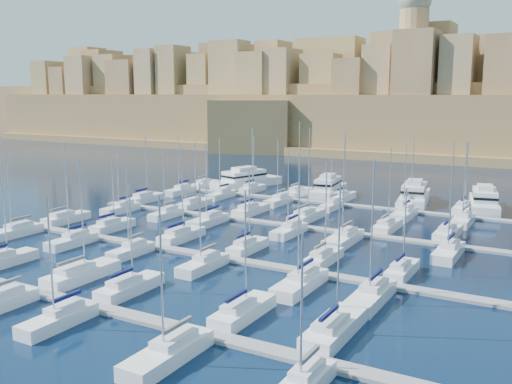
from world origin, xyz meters
The scene contains 54 objects.
ground centered at (0.00, 0.00, 0.00)m, with size 600.00×600.00×0.00m, color black.
pontoon_near centered at (0.00, -34.00, 0.20)m, with size 84.00×2.00×0.40m, color slate.
pontoon_mid_near centered at (0.00, -12.00, 0.20)m, with size 84.00×2.00×0.40m, color slate.
pontoon_mid_far centered at (0.00, 10.00, 0.20)m, with size 84.00×2.00×0.40m, color slate.
pontoon_far centered at (0.00, 32.00, 0.20)m, with size 84.00×2.00×0.40m, color slate.
sailboat_1 centered at (-24.02, -28.66, 0.74)m, with size 2.67×8.90×13.55m.
sailboat_2 centered at (-10.66, -27.92, 0.76)m, with size 3.12×10.40×15.11m.
sailboat_3 centered at (-2.34, -28.57, 0.73)m, with size 2.73×9.09×12.86m.
sailboat_4 centered at (12.66, -28.50, 0.74)m, with size 2.77×9.23×13.38m.
sailboat_5 centered at (22.37, -28.04, 0.76)m, with size 3.05×10.17×14.90m.
sailboat_9 centered at (-1.94, -39.11, 0.73)m, with size 2.53×8.44×13.44m.
sailboat_10 centered at (12.02, -39.76, 0.76)m, with size 2.93×9.76×14.77m.
sailboat_11 centered at (24.18, -38.86, 0.73)m, with size 2.38×7.93×12.96m.
sailboat_12 centered at (-36.78, -6.55, 0.75)m, with size 2.74×9.14×14.47m.
sailboat_13 centered at (-25.59, -6.83, 0.72)m, with size 2.57×8.55×11.62m.
sailboat_14 centered at (-11.57, -6.53, 0.75)m, with size 2.75×9.17×15.02m.
sailboat_15 centered at (0.62, -6.96, 0.72)m, with size 2.49×8.29×12.21m.
sailboat_16 centered at (12.34, -6.86, 0.74)m, with size 2.55×8.50×13.94m.
sailboat_17 centered at (22.99, -7.04, 0.71)m, with size 2.44×8.13×11.35m.
sailboat_18 centered at (-36.19, -17.56, 0.74)m, with size 2.80×9.35×13.09m.
sailboat_19 centered at (-23.81, -17.14, 0.73)m, with size 2.55×8.49×12.89m.
sailboat_20 centered at (-12.54, -16.79, 0.73)m, with size 2.34×7.78×12.91m.
sailboat_21 centered at (0.02, -17.24, 0.72)m, with size 2.61×8.71×11.79m.
sailboat_22 centered at (14.10, -17.89, 0.77)m, with size 3.01×10.03×15.95m.
sailboat_23 centered at (22.58, -17.76, 0.77)m, with size 2.93×9.77×16.10m.
sailboat_24 centered at (-37.34, 15.48, 0.75)m, with size 2.75×9.18×14.48m.
sailboat_25 centered at (-24.74, 15.29, 0.74)m, with size 2.64×8.79×13.37m.
sailboat_26 centered at (-11.99, 15.76, 0.77)m, with size 2.92×9.75×16.33m.
sailboat_27 centered at (-0.56, 16.14, 0.78)m, with size 3.16×10.53×16.78m.
sailboat_28 centered at (14.39, 15.42, 0.74)m, with size 2.72×9.07×14.04m.
sailboat_29 centered at (24.11, 15.85, 0.76)m, with size 2.98×9.94×15.49m.
sailboat_30 centered at (-34.36, 4.79, 0.73)m, with size 2.59×8.63×12.96m.
sailboat_31 centered at (-23.67, 5.14, 0.73)m, with size 2.38×7.92×12.82m.
sailboat_32 centered at (-13.89, 4.40, 0.75)m, with size 2.83×9.43×14.28m.
sailboat_33 centered at (1.57, 4.69, 0.74)m, with size 2.65×8.84×14.10m.
sailboat_34 centered at (11.10, 3.97, 0.78)m, with size 3.09×10.30×17.12m.
sailboat_35 centered at (26.40, 4.31, 0.75)m, with size 2.88×9.62×14.55m.
sailboat_36 centered at (-37.07, 37.15, 0.72)m, with size 2.56×8.52×12.35m.
sailboat_37 centered at (-23.89, 37.15, 0.73)m, with size 2.55×8.51×13.06m.
sailboat_38 centered at (-12.59, 37.68, 0.77)m, with size 2.88×9.60×16.66m.
sailboat_39 centered at (-1.86, 37.46, 0.74)m, with size 2.75×9.15×13.52m.
sailboat_40 centered at (12.27, 38.20, 0.77)m, with size 3.20×10.66×15.05m.
sailboat_41 centered at (22.72, 37.66, 0.75)m, with size 2.86×9.55×13.99m.
sailboat_42 centered at (-36.60, 26.65, 0.74)m, with size 2.68×8.92×13.84m.
sailboat_43 centered at (-25.76, 26.78, 0.73)m, with size 2.60×8.66×13.30m.
sailboat_44 centered at (-11.72, 26.76, 0.74)m, with size 2.61×8.69×13.63m.
sailboat_45 centered at (-0.30, 27.28, 0.70)m, with size 2.29×7.64×10.90m.
sailboat_46 centered at (14.31, 26.32, 0.74)m, with size 2.88×9.60×13.61m.
sailboat_47 centered at (24.53, 26.39, 0.75)m, with size 2.84×9.45×14.65m.
motor_yacht_a centered at (-28.87, 42.63, 1.73)m, with size 10.95×19.80×5.25m.
motor_yacht_b centered at (-6.66, 41.02, 1.73)m, with size 6.66×16.12×5.25m.
motor_yacht_c centered at (12.16, 41.85, 1.73)m, with size 7.88×17.98×5.25m.
motor_yacht_d centered at (25.79, 41.63, 1.73)m, with size 8.06×17.56×5.25m.
fortified_city centered at (-0.19, 155.26, 14.74)m, with size 460.00×108.95×59.52m.
Camera 1 is at (40.78, -75.50, 22.52)m, focal length 40.00 mm.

